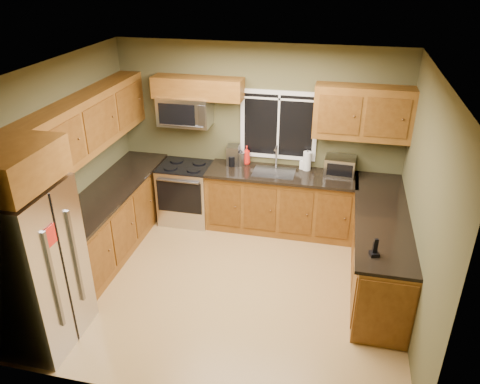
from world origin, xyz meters
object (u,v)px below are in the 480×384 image
at_px(refrigerator, 33,268).
at_px(paper_towel_roll, 307,161).
at_px(coffee_maker, 233,156).
at_px(kettle, 240,158).
at_px(toaster_oven, 340,166).
at_px(microwave, 185,111).
at_px(soap_bottle_b, 303,163).
at_px(soap_bottle_a, 247,155).
at_px(soap_bottle_c, 240,158).
at_px(cordless_phone, 375,251).
at_px(range, 186,193).

distance_m(refrigerator, paper_towel_roll, 3.89).
height_order(coffee_maker, kettle, coffee_maker).
xyz_separation_m(toaster_oven, coffee_maker, (-1.57, 0.02, 0.01)).
xyz_separation_m(refrigerator, toaster_oven, (2.96, 2.92, 0.17)).
xyz_separation_m(microwave, kettle, (0.82, 0.04, -0.68)).
height_order(refrigerator, soap_bottle_b, refrigerator).
bearing_deg(refrigerator, soap_bottle_a, 62.09).
height_order(toaster_oven, kettle, toaster_oven).
relative_size(soap_bottle_c, cordless_phone, 0.80).
bearing_deg(toaster_oven, microwave, -179.73).
relative_size(range, paper_towel_roll, 3.05).
bearing_deg(soap_bottle_a, microwave, -174.02).
bearing_deg(cordless_phone, paper_towel_roll, 113.55).
bearing_deg(cordless_phone, kettle, 132.87).
height_order(range, paper_towel_roll, paper_towel_roll).
bearing_deg(toaster_oven, soap_bottle_a, 176.51).
bearing_deg(soap_bottle_b, soap_bottle_c, 180.00).
height_order(refrigerator, kettle, refrigerator).
relative_size(soap_bottle_a, soap_bottle_b, 1.43).
height_order(range, microwave, microwave).
xyz_separation_m(soap_bottle_b, soap_bottle_c, (-0.95, 0.00, -0.02)).
height_order(toaster_oven, soap_bottle_b, toaster_oven).
distance_m(microwave, cordless_phone, 3.43).
xyz_separation_m(microwave, paper_towel_roll, (1.80, 0.07, -0.65)).
relative_size(refrigerator, microwave, 2.37).
distance_m(toaster_oven, paper_towel_roll, 0.48).
bearing_deg(toaster_oven, coffee_maker, 179.17).
height_order(microwave, coffee_maker, microwave).
xyz_separation_m(coffee_maker, soap_bottle_b, (1.05, 0.06, -0.04)).
height_order(toaster_oven, coffee_maker, coffee_maker).
distance_m(microwave, toaster_oven, 2.37).
distance_m(soap_bottle_b, cordless_phone, 2.28).
bearing_deg(toaster_oven, cordless_phone, -78.01).
distance_m(microwave, soap_bottle_c, 1.08).
bearing_deg(soap_bottle_a, refrigerator, -117.91).
xyz_separation_m(range, soap_bottle_b, (1.75, 0.23, 0.57)).
bearing_deg(soap_bottle_c, refrigerator, -116.44).
relative_size(microwave, cordless_phone, 3.76).
relative_size(soap_bottle_b, soap_bottle_c, 1.23).
bearing_deg(range, soap_bottle_a, 14.36).
bearing_deg(cordless_phone, range, 145.61).
bearing_deg(refrigerator, kettle, 62.97).
height_order(toaster_oven, soap_bottle_c, toaster_oven).
distance_m(coffee_maker, soap_bottle_a, 0.21).
xyz_separation_m(refrigerator, kettle, (1.51, 2.95, 0.15)).
distance_m(refrigerator, soap_bottle_b, 3.87).
bearing_deg(coffee_maker, kettle, 5.61).
distance_m(range, cordless_phone, 3.31).
bearing_deg(soap_bottle_c, coffee_maker, -148.26).
distance_m(kettle, soap_bottle_b, 0.94).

